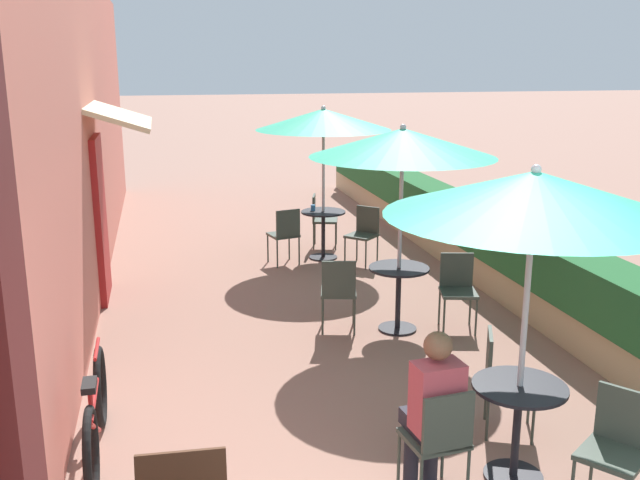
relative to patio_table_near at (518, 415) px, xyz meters
The scene contains 19 objects.
cafe_facade_wall 6.72m from the patio_table_near, 121.21° to the left, with size 0.98×14.32×4.20m.
planter_hedge 5.94m from the patio_table_near, 71.26° to the left, with size 0.60×13.32×1.01m.
patio_table_near is the anchor object (origin of this frame).
patio_umbrella_near 1.64m from the patio_table_near, 135.00° to the right, with size 2.04×2.04×2.36m.
cafe_chair_near_left 0.69m from the patio_table_near, 167.10° to the right, with size 0.44×0.44×0.87m.
seated_patron_near_left 0.71m from the patio_table_near, behind, with size 0.36×0.43×1.25m.
cafe_chair_near_right 0.69m from the patio_table_near, 47.10° to the right, with size 0.56×0.56×0.87m.
cafe_chair_near_back 0.69m from the patio_table_near, 72.90° to the left, with size 0.53×0.53×0.87m.
patio_table_mid 3.05m from the patio_table_near, 87.70° to the left, with size 0.69×0.69×0.75m.
patio_umbrella_mid 3.46m from the patio_table_near, 87.70° to the left, with size 2.04×2.04×2.36m.
cafe_chair_mid_left 3.07m from the patio_table_near, 74.79° to the left, with size 0.48×0.48×0.87m.
cafe_chair_mid_right 3.18m from the patio_table_near, 100.13° to the left, with size 0.48×0.48×0.87m.
patio_table_far 6.20m from the patio_table_near, 90.29° to the left, with size 0.69×0.69×0.75m.
patio_umbrella_far 6.41m from the patio_table_near, 90.29° to the left, with size 2.04×2.04×2.36m.
cafe_chair_far_left 6.88m from the patio_table_near, 89.35° to the left, with size 0.49×0.49×0.87m.
cafe_chair_far_right 5.99m from the patio_table_near, 96.46° to the left, with size 0.49×0.49×0.87m.
cafe_chair_far_back 5.79m from the patio_table_near, 85.03° to the left, with size 0.57×0.57×0.87m.
coffee_cup_far 6.29m from the patio_table_near, 91.60° to the left, with size 0.07×0.07×0.09m.
bicycle_leaning 3.20m from the patio_table_near, 162.36° to the left, with size 0.10×1.79×0.78m.
Camera 1 is at (-1.61, -2.85, 3.04)m, focal length 40.00 mm.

